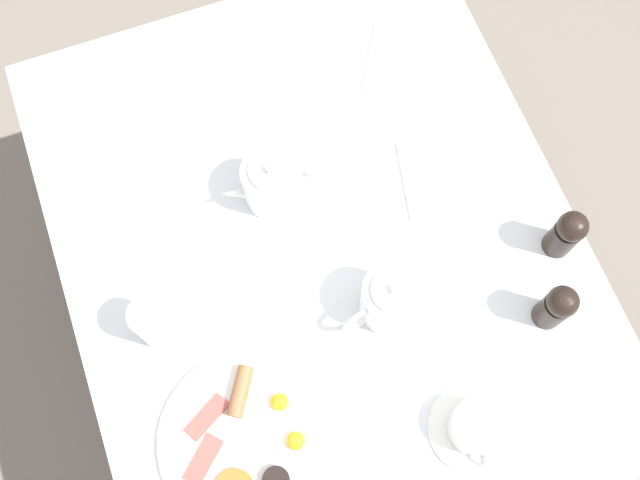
{
  "coord_description": "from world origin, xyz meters",
  "views": [
    {
      "loc": [
        0.15,
        0.42,
        2.06
      ],
      "look_at": [
        0.0,
        0.0,
        0.78
      ],
      "focal_mm": 42.0,
      "sensor_mm": 36.0,
      "label": 1
    }
  ],
  "objects": [
    {
      "name": "pepper_grinder",
      "position": [
        -0.4,
        0.15,
        0.83
      ],
      "size": [
        0.05,
        0.05,
        0.13
      ],
      "color": "black",
      "rests_on": "table"
    },
    {
      "name": "salt_grinder",
      "position": [
        -0.33,
        0.27,
        0.83
      ],
      "size": [
        0.05,
        0.05,
        0.13
      ],
      "color": "black",
      "rests_on": "table"
    },
    {
      "name": "teapot_near",
      "position": [
        0.05,
        -0.12,
        0.81
      ],
      "size": [
        0.2,
        0.11,
        0.13
      ],
      "rotation": [
        0.0,
        0.0,
        6.28
      ],
      "color": "white",
      "rests_on": "table"
    },
    {
      "name": "table",
      "position": [
        0.0,
        0.0,
        0.69
      ],
      "size": [
        0.93,
        1.14,
        0.76
      ],
      "color": "silver",
      "rests_on": "ground_plane"
    },
    {
      "name": "ground_plane",
      "position": [
        0.0,
        0.0,
        0.0
      ],
      "size": [
        8.0,
        8.0,
        0.0
      ],
      "primitive_type": "plane",
      "color": "#70665B"
    },
    {
      "name": "napkin_folded",
      "position": [
        -0.25,
        -0.05,
        0.77
      ],
      "size": [
        0.15,
        0.18,
        0.01
      ],
      "rotation": [
        0.0,
        0.0,
        1.35
      ],
      "color": "white",
      "rests_on": "table"
    },
    {
      "name": "breakfast_plate",
      "position": [
        0.23,
        0.29,
        0.77
      ],
      "size": [
        0.31,
        0.31,
        0.04
      ],
      "color": "white",
      "rests_on": "table"
    },
    {
      "name": "fork_by_plate",
      "position": [
        -0.23,
        -0.34,
        0.76
      ],
      "size": [
        0.11,
        0.16,
        0.0
      ],
      "rotation": [
        0.0,
        0.0,
        5.73
      ],
      "color": "silver",
      "rests_on": "table"
    },
    {
      "name": "teapot_far",
      "position": [
        -0.07,
        0.15,
        0.81
      ],
      "size": [
        0.2,
        0.11,
        0.13
      ],
      "rotation": [
        0.0,
        0.0,
        3.35
      ],
      "color": "white",
      "rests_on": "table"
    },
    {
      "name": "knife_by_plate",
      "position": [
        0.3,
        -0.32,
        0.76
      ],
      "size": [
        0.2,
        0.12,
        0.0
      ],
      "rotation": [
        0.0,
        0.0,
        4.23
      ],
      "color": "silver",
      "rests_on": "table"
    },
    {
      "name": "water_glass_tall",
      "position": [
        0.32,
        0.05,
        0.82
      ],
      "size": [
        0.07,
        0.07,
        0.12
      ],
      "color": "white",
      "rests_on": "table"
    },
    {
      "name": "teacup_with_saucer_left",
      "position": [
        -0.13,
        0.4,
        0.79
      ],
      "size": [
        0.15,
        0.15,
        0.07
      ],
      "color": "white",
      "rests_on": "table"
    }
  ]
}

